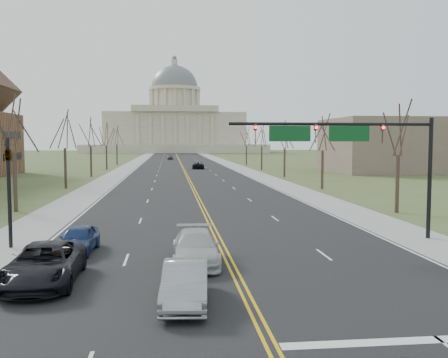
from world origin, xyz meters
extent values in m
plane|color=#445229|center=(0.00, 0.00, 0.00)|extent=(600.00, 600.00, 0.00)
cube|color=black|center=(0.00, 110.00, 0.01)|extent=(20.00, 380.00, 0.01)
cube|color=black|center=(0.00, 6.00, 0.01)|extent=(120.00, 14.00, 0.01)
cube|color=gray|center=(-12.00, 110.00, 0.01)|extent=(4.00, 380.00, 0.03)
cube|color=gray|center=(12.00, 110.00, 0.01)|extent=(4.00, 380.00, 0.03)
cube|color=gold|center=(0.00, 110.00, 0.01)|extent=(0.42, 380.00, 0.01)
cube|color=silver|center=(-9.80, 110.00, 0.01)|extent=(0.15, 380.00, 0.01)
cube|color=silver|center=(9.80, 110.00, 0.01)|extent=(0.15, 380.00, 0.01)
cube|color=silver|center=(5.00, -1.00, 0.01)|extent=(9.50, 0.50, 0.01)
cube|color=beige|center=(0.00, 250.00, 2.00)|extent=(90.00, 60.00, 4.00)
cube|color=beige|center=(0.00, 250.00, 12.00)|extent=(70.00, 40.00, 16.00)
cube|color=beige|center=(0.00, 229.50, 21.50)|extent=(42.00, 3.00, 3.00)
cylinder|color=beige|center=(0.00, 250.00, 26.00)|extent=(24.00, 24.00, 12.00)
cylinder|color=beige|center=(0.00, 250.00, 32.80)|extent=(27.00, 27.00, 1.60)
ellipsoid|color=slate|center=(0.00, 250.00, 33.60)|extent=(24.00, 24.00, 22.80)
cylinder|color=beige|center=(0.00, 250.00, 46.50)|extent=(3.20, 3.20, 3.00)
sphere|color=slate|center=(0.00, 250.00, 48.80)|extent=(2.40, 2.40, 2.40)
cylinder|color=black|center=(12.50, 13.50, 3.60)|extent=(0.24, 0.24, 7.20)
cylinder|color=black|center=(6.50, 13.50, 6.80)|extent=(12.00, 0.18, 0.18)
imported|color=black|center=(9.50, 13.50, 6.25)|extent=(0.35, 0.40, 1.10)
sphere|color=#FF0C0C|center=(9.50, 13.35, 6.60)|extent=(0.18, 0.18, 0.18)
imported|color=black|center=(5.50, 13.50, 6.25)|extent=(0.35, 0.40, 1.10)
sphere|color=#FF0C0C|center=(5.50, 13.35, 6.60)|extent=(0.18, 0.18, 0.18)
imported|color=black|center=(2.00, 13.50, 6.25)|extent=(0.35, 0.40, 1.10)
sphere|color=#FF0C0C|center=(2.00, 13.35, 6.60)|extent=(0.18, 0.18, 0.18)
cube|color=#0C4C1E|center=(7.50, 13.50, 6.25)|extent=(2.40, 0.12, 0.90)
cube|color=#0C4C1E|center=(4.00, 13.50, 6.25)|extent=(2.40, 0.12, 0.90)
cylinder|color=black|center=(-11.50, 13.50, 3.00)|extent=(0.20, 0.20, 6.00)
imported|color=black|center=(-11.50, 13.50, 5.20)|extent=(0.32, 0.36, 0.99)
cylinder|color=#372D20|center=(15.50, 24.00, 2.34)|extent=(0.32, 0.32, 4.68)
cylinder|color=#372D20|center=(-15.50, 28.00, 2.48)|extent=(0.32, 0.32, 4.95)
cylinder|color=#372D20|center=(15.50, 44.00, 2.34)|extent=(0.32, 0.32, 4.68)
cylinder|color=#372D20|center=(-15.50, 48.00, 2.48)|extent=(0.32, 0.32, 4.95)
cylinder|color=#372D20|center=(15.50, 64.00, 2.34)|extent=(0.32, 0.32, 4.68)
cylinder|color=#372D20|center=(-15.50, 68.00, 2.48)|extent=(0.32, 0.32, 4.95)
cylinder|color=#372D20|center=(15.50, 84.00, 2.34)|extent=(0.32, 0.32, 4.68)
cylinder|color=#372D20|center=(-15.50, 88.00, 2.48)|extent=(0.32, 0.32, 4.95)
cylinder|color=#372D20|center=(15.50, 104.00, 2.34)|extent=(0.32, 0.32, 4.68)
cylinder|color=#372D20|center=(-15.50, 108.00, 2.48)|extent=(0.32, 0.32, 4.95)
cube|color=black|center=(-29.45, 74.00, 3.15)|extent=(0.10, 9.80, 1.20)
cube|color=black|center=(-29.45, 74.00, 6.83)|extent=(0.10, 9.80, 1.20)
cube|color=#6C594D|center=(40.00, 76.00, 5.00)|extent=(25.00, 20.00, 10.00)
imported|color=gray|center=(-2.31, 3.03, 0.76)|extent=(1.91, 4.63, 1.49)
imported|color=black|center=(-7.95, 6.17, 0.83)|extent=(2.83, 5.91, 1.63)
imported|color=#B8B8B8|center=(-1.64, 8.87, 0.78)|extent=(2.26, 5.35, 1.54)
imported|color=navy|center=(-7.60, 11.89, 0.72)|extent=(1.91, 4.26, 1.42)
imported|color=black|center=(3.10, 89.45, 0.73)|extent=(2.77, 5.31, 1.43)
imported|color=#474A4E|center=(-2.70, 140.60, 0.71)|extent=(1.90, 4.20, 1.40)
camera|label=1|loc=(-2.83, -14.47, 5.84)|focal=40.00mm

